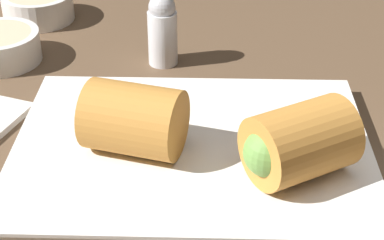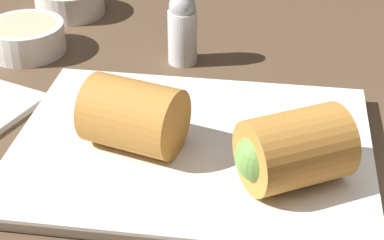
{
  "view_description": "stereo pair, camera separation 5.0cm",
  "coord_description": "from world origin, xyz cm",
  "views": [
    {
      "loc": [
        -2.15,
        -44.53,
        33.07
      ],
      "look_at": [
        -3.39,
        -1.54,
        5.77
      ],
      "focal_mm": 60.0,
      "sensor_mm": 36.0,
      "label": 1
    },
    {
      "loc": [
        2.88,
        -44.08,
        33.07
      ],
      "look_at": [
        -3.39,
        -1.54,
        5.77
      ],
      "focal_mm": 60.0,
      "sensor_mm": 36.0,
      "label": 2
    }
  ],
  "objects": [
    {
      "name": "dipping_bowl_near",
      "position": [
        -23.98,
        15.55,
        3.75
      ],
      "size": [
        8.35,
        8.35,
        3.21
      ],
      "color": "white",
      "rests_on": "table_surface"
    },
    {
      "name": "roll_front_left",
      "position": [
        -8.37,
        -2.34,
        6.34
      ],
      "size": [
        8.95,
        7.44,
        5.69
      ],
      "color": "#C68438",
      "rests_on": "serving_plate"
    },
    {
      "name": "salt_shaker",
      "position": [
        -6.9,
        15.62,
        5.79
      ],
      "size": [
        3.05,
        3.05,
        7.58
      ],
      "color": "silver",
      "rests_on": "table_surface"
    },
    {
      "name": "serving_plate",
      "position": [
        -3.39,
        -1.54,
        2.76
      ],
      "size": [
        29.03,
        22.2,
        1.5
      ],
      "color": "white",
      "rests_on": "table_surface"
    },
    {
      "name": "table_surface",
      "position": [
        0.0,
        0.0,
        1.0
      ],
      "size": [
        180.0,
        140.0,
        2.0
      ],
      "color": "brown",
      "rests_on": "ground"
    },
    {
      "name": "roll_front_right",
      "position": [
        4.31,
        -5.47,
        6.34
      ],
      "size": [
        9.28,
        8.64,
        5.69
      ],
      "color": "#C68438",
      "rests_on": "serving_plate"
    },
    {
      "name": "dipping_bowl_far",
      "position": [
        -22.53,
        26.45,
        3.75
      ],
      "size": [
        8.35,
        8.35,
        3.21
      ],
      "color": "white",
      "rests_on": "table_surface"
    }
  ]
}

